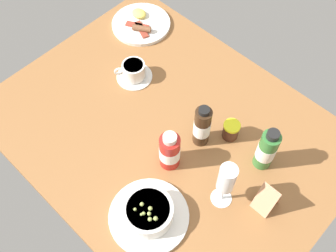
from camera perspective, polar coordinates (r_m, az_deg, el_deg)
The scene contains 10 objects.
ground_plane at distance 129.88cm, azimuth -0.11°, elevation -0.75°, with size 110.00×84.00×3.00cm, color brown.
porridge_bowl at distance 112.98cm, azimuth -2.81°, elevation -12.37°, with size 22.86×22.86×7.49cm.
coffee_cup at distance 139.30cm, azimuth -4.94°, elevation 7.81°, with size 12.60×12.60×6.42cm.
wine_glass at distance 107.40cm, azimuth 8.36°, elevation -7.70°, with size 6.17×6.17×18.73cm.
jam_jar at distance 126.14cm, azimuth 9.00°, elevation -0.62°, with size 5.32×5.32×6.24cm.
sauce_bottle_red at distance 116.69cm, azimuth 0.25°, elevation -3.60°, with size 6.29×6.29×15.18cm.
sauce_bottle_brown at distance 120.22cm, azimuth 4.90°, elevation -0.06°, with size 5.21×5.21×16.93cm.
sauce_bottle_green at distance 119.23cm, azimuth 13.95°, elevation -3.32°, with size 5.62×5.62×17.27cm.
breakfast_plate at distance 158.23cm, azimuth -3.90°, elevation 14.45°, with size 22.48×22.48×3.70cm.
menu_card at distance 115.30cm, azimuth 14.17°, elevation -9.79°, with size 5.60×6.71×11.39cm.
Camera 1 is at (47.03, -48.74, 109.33)cm, focal length 42.55 mm.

